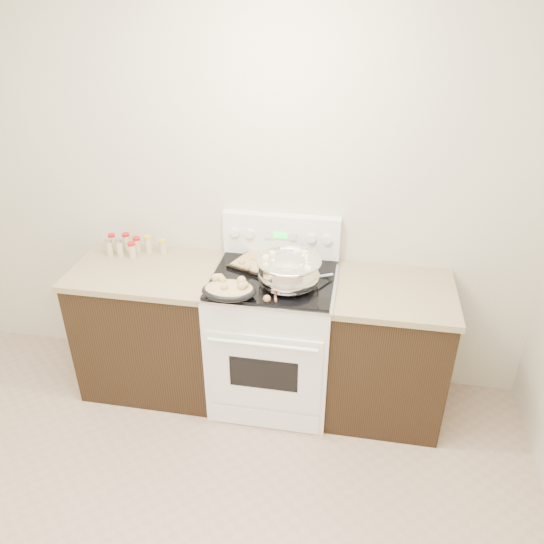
# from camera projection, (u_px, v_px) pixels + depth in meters

# --- Properties ---
(room_shell) EXTENTS (4.10, 3.60, 2.75)m
(room_shell) POSITION_uv_depth(u_px,v_px,m) (90.00, 277.00, 1.70)
(room_shell) COLOR beige
(room_shell) RESTS_ON ground
(counter_left) EXTENTS (0.93, 0.67, 0.92)m
(counter_left) POSITION_uv_depth(u_px,v_px,m) (154.00, 326.00, 3.61)
(counter_left) COLOR black
(counter_left) RESTS_ON ground
(counter_right) EXTENTS (0.73, 0.67, 0.92)m
(counter_right) POSITION_uv_depth(u_px,v_px,m) (386.00, 351.00, 3.37)
(counter_right) COLOR black
(counter_right) RESTS_ON ground
(kitchen_range) EXTENTS (0.78, 0.73, 1.22)m
(kitchen_range) POSITION_uv_depth(u_px,v_px,m) (273.00, 336.00, 3.47)
(kitchen_range) COLOR white
(kitchen_range) RESTS_ON ground
(mixing_bowl) EXTENTS (0.44, 0.44, 0.22)m
(mixing_bowl) POSITION_uv_depth(u_px,v_px,m) (289.00, 272.00, 3.10)
(mixing_bowl) COLOR silver
(mixing_bowl) RESTS_ON kitchen_range
(roasting_pan) EXTENTS (0.33, 0.24, 0.12)m
(roasting_pan) POSITION_uv_depth(u_px,v_px,m) (229.00, 289.00, 3.01)
(roasting_pan) COLOR black
(roasting_pan) RESTS_ON kitchen_range
(baking_sheet) EXTENTS (0.48, 0.41, 0.06)m
(baking_sheet) POSITION_uv_depth(u_px,v_px,m) (265.00, 265.00, 3.33)
(baking_sheet) COLOR black
(baking_sheet) RESTS_ON kitchen_range
(wooden_spoon) EXTENTS (0.08, 0.25, 0.04)m
(wooden_spoon) POSITION_uv_depth(u_px,v_px,m) (270.00, 296.00, 3.02)
(wooden_spoon) COLOR #AD794F
(wooden_spoon) RESTS_ON kitchen_range
(blue_ladle) EXTENTS (0.20, 0.21, 0.09)m
(blue_ladle) POSITION_uv_depth(u_px,v_px,m) (306.00, 284.00, 3.09)
(blue_ladle) COLOR #98D2E3
(blue_ladle) RESTS_ON kitchen_range
(spice_jars) EXTENTS (0.40, 0.14, 0.13)m
(spice_jars) POSITION_uv_depth(u_px,v_px,m) (131.00, 245.00, 3.53)
(spice_jars) COLOR #BFB28C
(spice_jars) RESTS_ON counter_left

